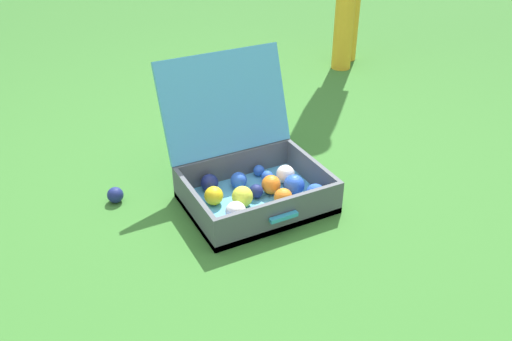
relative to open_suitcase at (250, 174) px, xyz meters
name	(u,v)px	position (x,y,z in m)	size (l,w,h in m)	color
ground_plane	(242,206)	(-0.06, -0.05, -0.11)	(16.00, 16.00, 0.00)	#336B28
open_suitcase	(250,174)	(0.00, 0.00, 0.00)	(0.53, 0.57, 0.52)	#4799C6
stray_ball_on_grass	(115,195)	(-0.48, 0.21, -0.08)	(0.06, 0.06, 0.06)	navy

